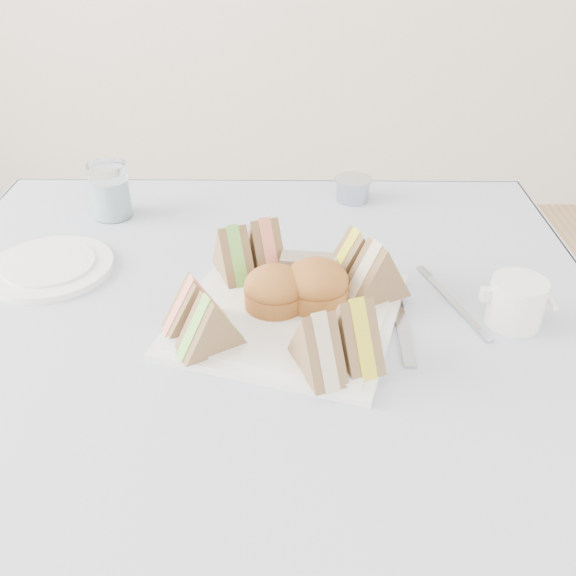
{
  "coord_description": "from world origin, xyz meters",
  "views": [
    {
      "loc": [
        0.06,
        -0.71,
        1.26
      ],
      "look_at": [
        0.05,
        0.02,
        0.8
      ],
      "focal_mm": 40.0,
      "sensor_mm": 36.0,
      "label": 1
    }
  ],
  "objects_px": {
    "table": "(259,508)",
    "creamer_jug": "(516,302)",
    "serving_plate": "(288,315)",
    "water_glass": "(110,191)"
  },
  "relations": [
    {
      "from": "table",
      "to": "water_glass",
      "type": "distance_m",
      "value": 0.61
    },
    {
      "from": "water_glass",
      "to": "creamer_jug",
      "type": "distance_m",
      "value": 0.71
    },
    {
      "from": "serving_plate",
      "to": "creamer_jug",
      "type": "xyz_separation_m",
      "value": [
        0.31,
        -0.01,
        0.03
      ]
    },
    {
      "from": "table",
      "to": "serving_plate",
      "type": "bearing_deg",
      "value": 25.95
    },
    {
      "from": "table",
      "to": "creamer_jug",
      "type": "bearing_deg",
      "value": 2.91
    },
    {
      "from": "water_glass",
      "to": "creamer_jug",
      "type": "bearing_deg",
      "value": -27.15
    },
    {
      "from": "serving_plate",
      "to": "creamer_jug",
      "type": "bearing_deg",
      "value": 15.43
    },
    {
      "from": "serving_plate",
      "to": "water_glass",
      "type": "relative_size",
      "value": 2.91
    },
    {
      "from": "serving_plate",
      "to": "creamer_jug",
      "type": "relative_size",
      "value": 3.86
    },
    {
      "from": "creamer_jug",
      "to": "table",
      "type": "bearing_deg",
      "value": -178.77
    }
  ]
}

